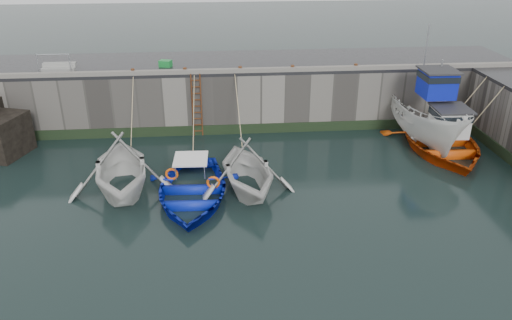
{
  "coord_description": "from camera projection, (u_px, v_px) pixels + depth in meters",
  "views": [
    {
      "loc": [
        -1.11,
        -13.82,
        9.63
      ],
      "look_at": [
        0.45,
        4.13,
        1.2
      ],
      "focal_mm": 35.0,
      "sensor_mm": 36.0,
      "label": 1
    }
  ],
  "objects": [
    {
      "name": "boat_near_blue_rope",
      "position": [
        195.0,
        151.0,
        23.65
      ],
      "size": [
        0.04,
        4.83,
        3.1
      ],
      "primitive_type": null,
      "color": "tan",
      "rests_on": "ground"
    },
    {
      "name": "algae_back",
      "position": [
        237.0,
        129.0,
        25.52
      ],
      "size": [
        30.0,
        0.08,
        0.5
      ],
      "primitive_type": "cube",
      "color": "black",
      "rests_on": "ground"
    },
    {
      "name": "railing",
      "position": [
        59.0,
        67.0,
        24.67
      ],
      "size": [
        1.6,
        1.05,
        1.0
      ],
      "color": "#A5A8AD",
      "rests_on": "road_back"
    },
    {
      "name": "bollard_c",
      "position": [
        240.0,
        69.0,
        24.5
      ],
      "size": [
        0.18,
        0.18,
        0.28
      ],
      "primitive_type": "cylinder",
      "color": "#3F1E0F",
      "rests_on": "road_back"
    },
    {
      "name": "kerb_back",
      "position": [
        236.0,
        71.0,
        24.41
      ],
      "size": [
        30.0,
        0.3,
        0.2
      ],
      "primitive_type": "cube",
      "color": "slate",
      "rests_on": "road_back"
    },
    {
      "name": "quay_back",
      "position": [
        235.0,
        91.0,
        27.28
      ],
      "size": [
        30.0,
        5.0,
        3.0
      ],
      "primitive_type": "cube",
      "color": "slate",
      "rests_on": "ground"
    },
    {
      "name": "bollard_e",
      "position": [
        356.0,
        67.0,
        24.96
      ],
      "size": [
        0.18,
        0.18,
        0.28
      ],
      "primitive_type": "cylinder",
      "color": "#3F1E0F",
      "rests_on": "road_back"
    },
    {
      "name": "boat_near_white",
      "position": [
        123.0,
        190.0,
        20.12
      ],
      "size": [
        5.17,
        5.76,
        2.71
      ],
      "primitive_type": "imported",
      "rotation": [
        0.0,
        0.0,
        0.15
      ],
      "color": "silver",
      "rests_on": "ground"
    },
    {
      "name": "road_back",
      "position": [
        234.0,
        62.0,
        26.61
      ],
      "size": [
        30.0,
        5.0,
        0.16
      ],
      "primitive_type": "cube",
      "color": "black",
      "rests_on": "quay_back"
    },
    {
      "name": "boat_near_blue",
      "position": [
        192.0,
        198.0,
        19.56
      ],
      "size": [
        4.25,
        5.79,
        1.17
      ],
      "primitive_type": "imported",
      "rotation": [
        0.0,
        0.0,
        -0.04
      ],
      "color": "#0B1FB3",
      "rests_on": "ground"
    },
    {
      "name": "ground",
      "position": [
        253.0,
        245.0,
        16.63
      ],
      "size": [
        120.0,
        120.0,
        0.0
      ],
      "primitive_type": "plane",
      "color": "black",
      "rests_on": "ground"
    },
    {
      "name": "boat_far_orange",
      "position": [
        441.0,
        141.0,
        23.61
      ],
      "size": [
        5.06,
        6.87,
        4.38
      ],
      "rotation": [
        0.0,
        0.0,
        -0.05
      ],
      "color": "#DB4A0B",
      "rests_on": "ground"
    },
    {
      "name": "bollard_b",
      "position": [
        185.0,
        70.0,
        24.29
      ],
      "size": [
        0.18,
        0.18,
        0.28
      ],
      "primitive_type": "cylinder",
      "color": "#3F1E0F",
      "rests_on": "road_back"
    },
    {
      "name": "bollard_a",
      "position": [
        133.0,
        72.0,
        24.09
      ],
      "size": [
        0.18,
        0.18,
        0.28
      ],
      "primitive_type": "cylinder",
      "color": "#3F1E0F",
      "rests_on": "road_back"
    },
    {
      "name": "bollard_d",
      "position": [
        292.0,
        68.0,
        24.71
      ],
      "size": [
        0.18,
        0.18,
        0.28
      ],
      "primitive_type": "cylinder",
      "color": "#3F1E0F",
      "rests_on": "road_back"
    },
    {
      "name": "boat_near_blacktrim_rope",
      "position": [
        241.0,
        147.0,
        24.03
      ],
      "size": [
        0.04,
        4.45,
        3.1
      ],
      "primitive_type": null,
      "color": "tan",
      "rests_on": "ground"
    },
    {
      "name": "boat_near_blacktrim",
      "position": [
        247.0,
        190.0,
        20.15
      ],
      "size": [
        4.77,
        5.29,
        2.47
      ],
      "primitive_type": "imported",
      "rotation": [
        0.0,
        0.0,
        0.17
      ],
      "color": "silver",
      "rests_on": "ground"
    },
    {
      "name": "fish_crate",
      "position": [
        165.0,
        63.0,
        25.45
      ],
      "size": [
        0.7,
        0.59,
        0.32
      ],
      "primitive_type": "cube",
      "rotation": [
        0.0,
        0.0,
        -0.34
      ],
      "color": "#178132",
      "rests_on": "road_back"
    },
    {
      "name": "boat_near_white_rope",
      "position": [
        137.0,
        149.0,
        23.82
      ],
      "size": [
        0.04,
        4.13,
        3.1
      ],
      "primitive_type": null,
      "color": "tan",
      "rests_on": "ground"
    },
    {
      "name": "ladder",
      "position": [
        197.0,
        106.0,
        24.75
      ],
      "size": [
        0.51,
        0.08,
        3.2
      ],
      "color": "#3F1E0F",
      "rests_on": "ground"
    },
    {
      "name": "boat_far_white",
      "position": [
        426.0,
        118.0,
        24.41
      ],
      "size": [
        2.85,
        7.28,
        5.79
      ],
      "rotation": [
        0.0,
        0.0,
        -0.02
      ],
      "color": "white",
      "rests_on": "ground"
    }
  ]
}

